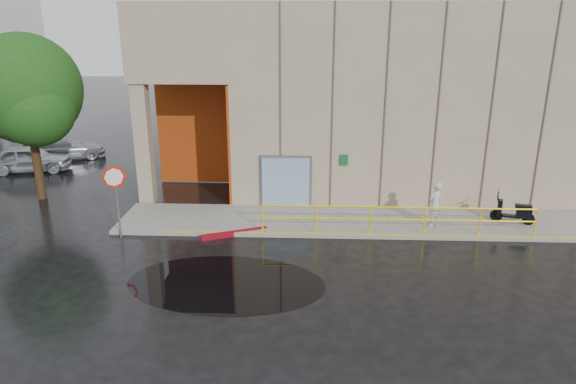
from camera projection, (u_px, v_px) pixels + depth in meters
The scene contains 12 objects.
ground at pixel (270, 277), 15.32m from camera, with size 120.00×120.00×0.00m, color black.
sidewalk at pixel (384, 222), 19.41m from camera, with size 20.00×3.00×0.15m, color gray.
building at pixel (394, 90), 24.22m from camera, with size 20.00×10.17×8.00m.
guardrail at pixel (398, 220), 17.93m from camera, with size 9.56×0.06×1.03m.
person at pixel (435, 205), 18.51m from camera, with size 0.62×0.41×1.70m, color #BCBCC2.
scooter at pixel (514, 206), 18.89m from camera, with size 1.58×0.94×1.19m.
stop_sign at pixel (115, 186), 17.56m from camera, with size 0.72×0.41×2.64m.
red_curb at pixel (234, 233), 18.29m from camera, with size 2.40×0.18×0.18m, color maroon.
puddle at pixel (226, 283), 14.99m from camera, with size 5.84×3.59×0.01m, color black.
car_a at pixel (29, 159), 26.05m from camera, with size 1.60×3.99×1.36m, color silver.
car_c at pixel (64, 149), 28.36m from camera, with size 1.76×4.33×1.26m, color #A6A8AD.
tree_near at pixel (28, 94), 20.69m from camera, with size 4.47×4.47×6.93m.
Camera 1 is at (1.13, -13.71, 7.23)m, focal length 32.00 mm.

